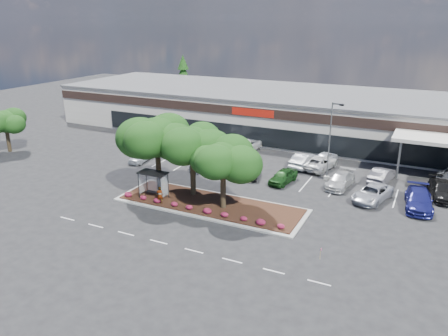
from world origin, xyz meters
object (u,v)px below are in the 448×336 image
at_px(car_0, 141,156).
at_px(car_1, 203,162).
at_px(light_pole, 330,147).
at_px(survey_stake, 321,252).

distance_m(car_0, car_1, 8.17).
height_order(light_pole, survey_stake, light_pole).
xyz_separation_m(light_pole, survey_stake, (3.43, -16.72, -3.15)).
relative_size(car_0, car_1, 0.91).
bearing_deg(survey_stake, light_pole, 101.60).
distance_m(survey_stake, car_0, 28.69).
distance_m(survey_stake, car_1, 22.53).
bearing_deg(light_pole, survey_stake, -78.40).
height_order(car_0, car_1, car_1).
bearing_deg(car_0, light_pole, 2.90).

